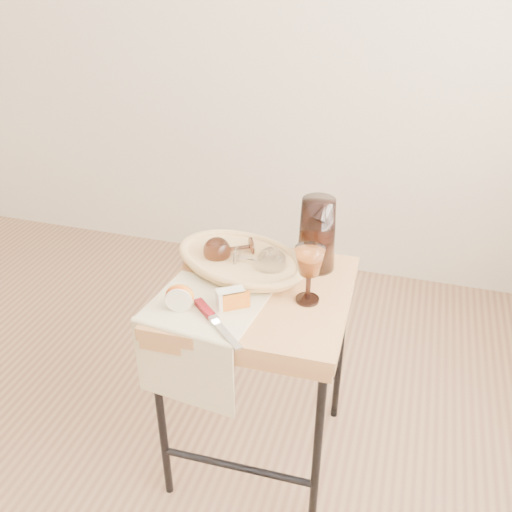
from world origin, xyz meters
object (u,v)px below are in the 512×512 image
(wine_goblet, at_px, (309,275))
(tea_towel, at_px, (205,306))
(table_knife, at_px, (216,321))
(bread_basket, at_px, (241,262))
(goblet_lying_a, at_px, (232,249))
(pitcher, at_px, (317,234))
(apple_half, at_px, (180,296))
(side_table, at_px, (258,377))
(goblet_lying_b, at_px, (257,259))

(wine_goblet, bearing_deg, tea_towel, -157.54)
(table_knife, bearing_deg, bread_basket, 137.50)
(tea_towel, bearing_deg, goblet_lying_a, 96.44)
(pitcher, bearing_deg, tea_towel, -108.98)
(pitcher, height_order, apple_half, pitcher)
(bread_basket, distance_m, pitcher, 0.24)
(pitcher, distance_m, wine_goblet, 0.19)
(side_table, distance_m, tea_towel, 0.37)
(side_table, bearing_deg, table_knife, -106.39)
(goblet_lying_a, relative_size, apple_half, 1.77)
(pitcher, bearing_deg, goblet_lying_b, -126.57)
(pitcher, distance_m, table_knife, 0.42)
(tea_towel, bearing_deg, side_table, 52.84)
(tea_towel, height_order, goblet_lying_a, goblet_lying_a)
(pitcher, distance_m, apple_half, 0.44)
(bread_basket, distance_m, wine_goblet, 0.26)
(wine_goblet, bearing_deg, table_knife, -138.60)
(bread_basket, bearing_deg, goblet_lying_a, 172.78)
(tea_towel, xyz_separation_m, table_knife, (0.06, -0.07, 0.01))
(pitcher, height_order, wine_goblet, pitcher)
(side_table, bearing_deg, goblet_lying_b, 110.05)
(side_table, xyz_separation_m, table_knife, (-0.06, -0.19, 0.34))
(goblet_lying_a, relative_size, table_knife, 0.60)
(apple_half, distance_m, table_knife, 0.12)
(goblet_lying_a, height_order, wine_goblet, wine_goblet)
(bread_basket, distance_m, goblet_lying_a, 0.05)
(goblet_lying_a, relative_size, goblet_lying_b, 0.97)
(pitcher, relative_size, apple_half, 3.42)
(goblet_lying_a, height_order, apple_half, goblet_lying_a)
(side_table, bearing_deg, goblet_lying_a, 136.25)
(goblet_lying_b, xyz_separation_m, wine_goblet, (0.17, -0.08, 0.03))
(pitcher, xyz_separation_m, table_knife, (-0.18, -0.36, -0.10))
(wine_goblet, height_order, apple_half, wine_goblet)
(goblet_lying_a, xyz_separation_m, wine_goblet, (0.26, -0.12, 0.03))
(goblet_lying_b, relative_size, apple_half, 1.82)
(side_table, relative_size, apple_half, 8.55)
(goblet_lying_a, height_order, table_knife, goblet_lying_a)
(side_table, height_order, pitcher, pitcher)
(goblet_lying_b, relative_size, wine_goblet, 0.83)
(bread_basket, height_order, apple_half, apple_half)
(apple_half, bearing_deg, goblet_lying_a, 62.82)
(wine_goblet, xyz_separation_m, table_knife, (-0.20, -0.18, -0.07))
(tea_towel, relative_size, apple_half, 3.78)
(tea_towel, bearing_deg, goblet_lying_b, 71.54)
(side_table, distance_m, bread_basket, 0.37)
(bread_basket, distance_m, goblet_lying_b, 0.07)
(goblet_lying_a, bearing_deg, apple_half, 45.96)
(goblet_lying_b, height_order, table_knife, goblet_lying_b)
(side_table, xyz_separation_m, bread_basket, (-0.08, 0.09, 0.35))
(goblet_lying_b, bearing_deg, goblet_lying_a, 155.93)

